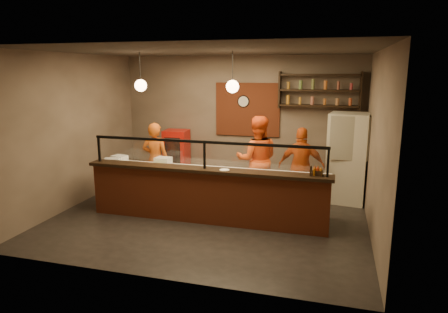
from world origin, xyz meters
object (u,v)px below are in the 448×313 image
(cook_mid, at_px, (257,160))
(red_cooler, at_px, (177,156))
(cook_left, at_px, (156,159))
(fridge, at_px, (347,158))
(condiment_caddy, at_px, (318,173))
(wall_clock, at_px, (244,101))
(pepper_mill, at_px, (311,171))
(cook_right, at_px, (301,166))
(pizza_dough, at_px, (190,167))

(cook_mid, xyz_separation_m, red_cooler, (-2.28, 0.99, -0.27))
(cook_left, xyz_separation_m, fridge, (4.22, 0.74, 0.13))
(fridge, distance_m, condiment_caddy, 2.06)
(wall_clock, xyz_separation_m, cook_mid, (0.61, -1.30, -1.15))
(pepper_mill, bearing_deg, cook_mid, 129.42)
(cook_left, relative_size, red_cooler, 1.25)
(red_cooler, height_order, condiment_caddy, red_cooler)
(pepper_mill, bearing_deg, cook_right, 100.06)
(cook_left, height_order, pepper_mill, cook_left)
(fridge, bearing_deg, pizza_dough, -147.45)
(red_cooler, xyz_separation_m, pepper_mill, (3.51, -2.48, 0.47))
(cook_right, distance_m, fridge, 1.07)
(red_cooler, distance_m, condiment_caddy, 4.36)
(fridge, distance_m, red_cooler, 4.20)
(pepper_mill, bearing_deg, cook_left, 159.53)
(cook_mid, relative_size, pepper_mill, 10.71)
(cook_left, height_order, condiment_caddy, cook_left)
(condiment_caddy, bearing_deg, cook_right, 104.69)
(cook_mid, bearing_deg, fridge, -175.61)
(cook_left, bearing_deg, wall_clock, -141.96)
(red_cooler, distance_m, pizza_dough, 2.13)
(cook_mid, xyz_separation_m, cook_right, (0.94, 0.10, -0.11))
(cook_left, bearing_deg, fridge, -172.26)
(pepper_mill, bearing_deg, fridge, 72.33)
(cook_right, bearing_deg, cook_left, 3.80)
(cook_mid, relative_size, condiment_caddy, 11.77)
(cook_left, height_order, cook_mid, cook_mid)
(cook_left, distance_m, pepper_mill, 3.81)
(cook_mid, height_order, pepper_mill, cook_mid)
(wall_clock, height_order, cook_left, wall_clock)
(fridge, bearing_deg, wall_clock, 171.86)
(cook_mid, distance_m, pizza_dough, 1.50)
(fridge, relative_size, pepper_mill, 11.00)
(pizza_dough, distance_m, condiment_caddy, 2.63)
(wall_clock, bearing_deg, cook_mid, -64.70)
(wall_clock, distance_m, pepper_mill, 3.47)
(cook_left, bearing_deg, red_cooler, -94.65)
(cook_mid, height_order, red_cooler, cook_mid)
(wall_clock, distance_m, pizza_dough, 2.53)
(fridge, bearing_deg, condiment_caddy, -97.62)
(cook_mid, height_order, pizza_dough, cook_mid)
(wall_clock, bearing_deg, fridge, -15.96)
(cook_mid, height_order, fridge, fridge)
(red_cooler, bearing_deg, pepper_mill, -38.38)
(condiment_caddy, bearing_deg, wall_clock, 125.84)
(cook_left, relative_size, pizza_dough, 3.76)
(condiment_caddy, xyz_separation_m, pepper_mill, (-0.11, -0.09, 0.04))
(red_cooler, height_order, pizza_dough, red_cooler)
(red_cooler, xyz_separation_m, condiment_caddy, (3.62, -2.39, 0.42))
(cook_mid, bearing_deg, condiment_caddy, 120.91)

